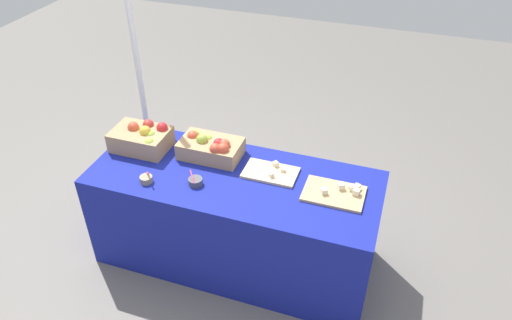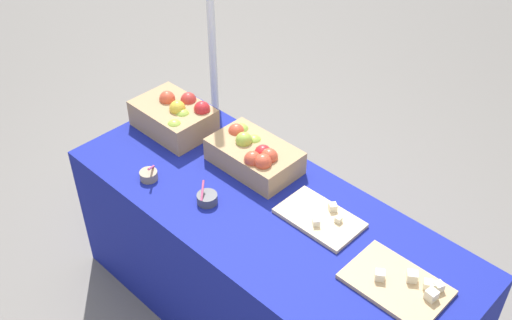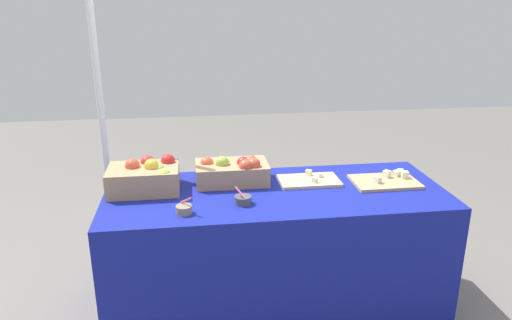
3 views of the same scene
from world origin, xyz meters
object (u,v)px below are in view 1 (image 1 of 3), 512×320
object	(u,v)px
apple_crate_left	(142,138)
cutting_board_front	(271,172)
sample_bowl_mid	(146,179)
sample_bowl_near	(195,181)
tent_pole	(138,66)
apple_crate_middle	(211,147)
cutting_board_back	(335,193)

from	to	relation	value
apple_crate_left	cutting_board_front	size ratio (longest dim) A/B	1.11
cutting_board_front	sample_bowl_mid	distance (m)	0.80
sample_bowl_near	tent_pole	xyz separation A→B (m)	(-0.82, 0.79, 0.32)
apple_crate_left	apple_crate_middle	world-z (taller)	apple_crate_left
apple_crate_left	cutting_board_back	bearing A→B (deg)	-3.06
cutting_board_front	sample_bowl_near	xyz separation A→B (m)	(-0.42, -0.26, 0.01)
apple_crate_middle	sample_bowl_near	distance (m)	0.32
cutting_board_front	sample_bowl_near	world-z (taller)	sample_bowl_near
apple_crate_left	sample_bowl_near	bearing A→B (deg)	-26.51
tent_pole	cutting_board_front	bearing A→B (deg)	-23.30
apple_crate_left	sample_bowl_mid	world-z (taller)	apple_crate_left
apple_crate_left	sample_bowl_near	size ratio (longest dim) A/B	4.10
apple_crate_left	apple_crate_middle	xyz separation A→B (m)	(0.49, 0.06, -0.01)
apple_crate_left	sample_bowl_mid	xyz separation A→B (m)	(0.21, -0.34, -0.06)
sample_bowl_near	sample_bowl_mid	size ratio (longest dim) A/B	0.99
cutting_board_back	sample_bowl_near	world-z (taller)	sample_bowl_near
sample_bowl_near	sample_bowl_mid	xyz separation A→B (m)	(-0.31, -0.08, -0.00)
sample_bowl_near	cutting_board_front	bearing A→B (deg)	31.49
sample_bowl_near	sample_bowl_mid	distance (m)	0.32
cutting_board_front	cutting_board_back	bearing A→B (deg)	-9.42
apple_crate_middle	tent_pole	bearing A→B (deg)	149.23
apple_crate_left	cutting_board_front	distance (m)	0.94
apple_crate_left	cutting_board_back	xyz separation A→B (m)	(1.38, -0.07, -0.07)
cutting_board_front	tent_pole	world-z (taller)	tent_pole
sample_bowl_near	cutting_board_back	bearing A→B (deg)	12.07
cutting_board_back	tent_pole	size ratio (longest dim) A/B	0.17
cutting_board_back	tent_pole	distance (m)	1.81
apple_crate_left	cutting_board_back	size ratio (longest dim) A/B	1.04
apple_crate_middle	sample_bowl_mid	xyz separation A→B (m)	(-0.28, -0.40, -0.05)
sample_bowl_mid	tent_pole	distance (m)	1.06
apple_crate_middle	tent_pole	distance (m)	0.96
cutting_board_front	apple_crate_middle	bearing A→B (deg)	172.10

